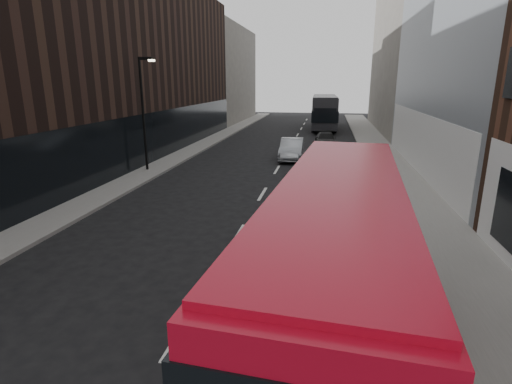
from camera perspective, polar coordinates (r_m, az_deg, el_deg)
The scene contains 12 objects.
sidewalk_right at distance 31.72m, azimuth 17.78°, elevation 4.57°, with size 3.00×80.00×0.15m, color slate.
sidewalk_left at distance 33.37m, azimuth -9.71°, elevation 5.61°, with size 2.00×80.00×0.15m, color slate.
building_modern_block at distance 28.46m, azimuth 29.21°, elevation 22.17°, with size 5.03×22.00×20.00m.
building_victorian at distance 50.73m, azimuth 20.53°, elevation 19.11°, with size 6.50×24.00×21.00m.
building_left_mid at distance 38.83m, azimuth -12.71°, elevation 17.11°, with size 5.00×24.00×14.00m, color black.
building_left_far at distance 59.76m, azimuth -4.30°, elevation 16.31°, with size 5.00×20.00×13.00m, color #66605A.
street_lamp at distance 26.55m, azimuth -15.73°, elevation 11.67°, with size 1.06×0.22×7.00m.
red_bus at distance 8.18m, azimuth 11.50°, elevation -10.32°, with size 3.11×10.03×4.00m.
grey_bus at distance 50.43m, azimuth 9.72°, elevation 11.31°, with size 3.24×12.49×4.00m.
car_a at distance 25.25m, azimuth 10.65°, elevation 3.92°, with size 1.77×4.39×1.49m, color black.
car_b at distance 30.34m, azimuth 5.13°, elevation 6.13°, with size 1.65×4.73×1.56m, color #9A9EA2.
car_c at distance 36.86m, azimuth 9.92°, elevation 7.40°, with size 1.75×4.30×1.25m, color black.
Camera 1 is at (3.21, -5.92, 5.75)m, focal length 28.00 mm.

